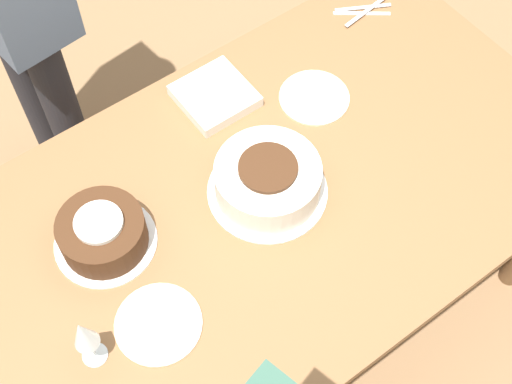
# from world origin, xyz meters

# --- Properties ---
(ground_plane) EXTENTS (12.00, 12.00, 0.00)m
(ground_plane) POSITION_xyz_m (0.00, 0.00, 0.00)
(ground_plane) COLOR #8E6B47
(dining_table) EXTENTS (1.75, 0.96, 0.76)m
(dining_table) POSITION_xyz_m (0.00, 0.00, 0.66)
(dining_table) COLOR brown
(dining_table) RESTS_ON ground_plane
(cake_center_white) EXTENTS (0.30, 0.30, 0.11)m
(cake_center_white) POSITION_xyz_m (-0.04, -0.01, 0.81)
(cake_center_white) COLOR white
(cake_center_white) RESTS_ON dining_table
(cake_front_chocolate) EXTENTS (0.25, 0.25, 0.10)m
(cake_front_chocolate) POSITION_xyz_m (0.36, -0.12, 0.80)
(cake_front_chocolate) COLOR white
(cake_front_chocolate) RESTS_ON dining_table
(wine_glass_far) EXTENTS (0.06, 0.06, 0.18)m
(wine_glass_far) POSITION_xyz_m (0.52, 0.11, 0.89)
(wine_glass_far) COLOR silver
(wine_glass_far) RESTS_ON dining_table
(dessert_plate_left) EXTENTS (0.19, 0.19, 0.01)m
(dessert_plate_left) POSITION_xyz_m (-0.33, -0.17, 0.76)
(dessert_plate_left) COLOR beige
(dessert_plate_left) RESTS_ON dining_table
(dessert_plate_right) EXTENTS (0.20, 0.20, 0.01)m
(dessert_plate_right) POSITION_xyz_m (0.37, 0.13, 0.76)
(dessert_plate_right) COLOR beige
(dessert_plate_right) RESTS_ON dining_table
(fork_pile) EXTENTS (0.17, 0.12, 0.01)m
(fork_pile) POSITION_xyz_m (-0.65, -0.34, 0.76)
(fork_pile) COLOR silver
(fork_pile) RESTS_ON dining_table
(napkin_stack) EXTENTS (0.19, 0.19, 0.03)m
(napkin_stack) POSITION_xyz_m (-0.10, -0.33, 0.77)
(napkin_stack) COLOR silver
(napkin_stack) RESTS_ON dining_table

